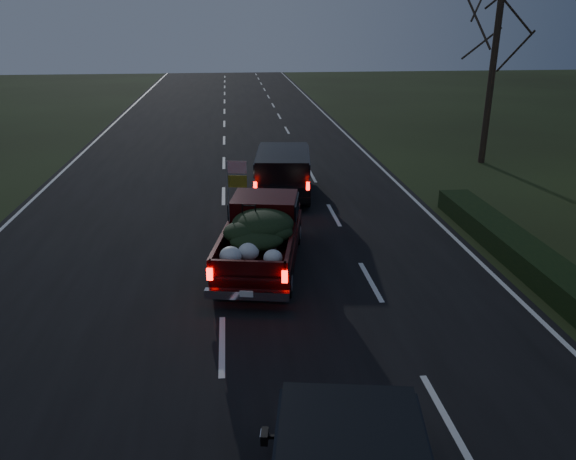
{
  "coord_description": "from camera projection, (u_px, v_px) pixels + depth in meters",
  "views": [
    {
      "loc": [
        0.3,
        -9.61,
        6.03
      ],
      "look_at": [
        1.61,
        2.88,
        1.3
      ],
      "focal_mm": 35.0,
      "sensor_mm": 36.0,
      "label": 1
    }
  ],
  "objects": [
    {
      "name": "ground",
      "position": [
        222.0,
        346.0,
        11.04
      ],
      "size": [
        120.0,
        120.0,
        0.0
      ],
      "primitive_type": "plane",
      "color": "black",
      "rests_on": "ground"
    },
    {
      "name": "road_asphalt",
      "position": [
        222.0,
        346.0,
        11.04
      ],
      "size": [
        14.0,
        120.0,
        0.02
      ],
      "primitive_type": "cube",
      "color": "black",
      "rests_on": "ground"
    },
    {
      "name": "hedge_row",
      "position": [
        526.0,
        256.0,
        14.49
      ],
      "size": [
        1.0,
        10.0,
        0.6
      ],
      "primitive_type": "cube",
      "color": "black",
      "rests_on": "ground"
    },
    {
      "name": "bare_tree_far",
      "position": [
        496.0,
        40.0,
        23.35
      ],
      "size": [
        3.6,
        3.6,
        7.0
      ],
      "color": "black",
      "rests_on": "ground"
    },
    {
      "name": "pickup_truck",
      "position": [
        261.0,
        232.0,
        14.34
      ],
      "size": [
        2.61,
        4.95,
        2.47
      ],
      "rotation": [
        0.0,
        0.0,
        -0.18
      ],
      "color": "#350707",
      "rests_on": "ground"
    },
    {
      "name": "lead_suv",
      "position": [
        283.0,
        168.0,
        20.19
      ],
      "size": [
        2.43,
        4.76,
        1.31
      ],
      "rotation": [
        0.0,
        0.0,
        -0.12
      ],
      "color": "black",
      "rests_on": "ground"
    }
  ]
}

